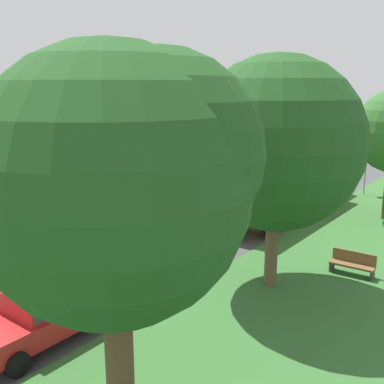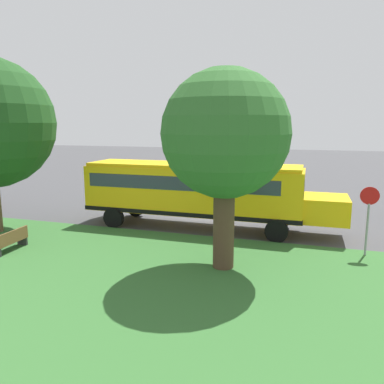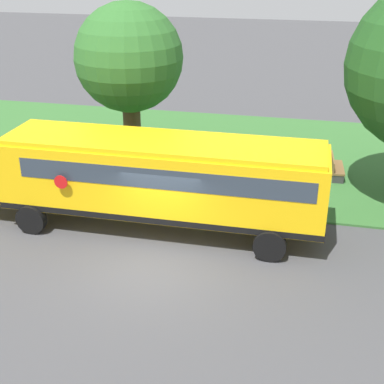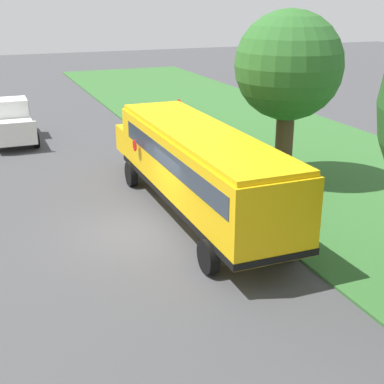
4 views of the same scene
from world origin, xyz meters
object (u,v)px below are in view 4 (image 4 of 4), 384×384
(pickup_truck, at_px, (11,120))
(oak_tree_beside_bus, at_px, (288,65))
(school_bus, at_px, (196,163))
(stop_sign, at_px, (179,120))

(pickup_truck, xyz_separation_m, oak_tree_beside_bus, (-10.05, 11.08, 3.67))
(school_bus, relative_size, stop_sign, 4.53)
(oak_tree_beside_bus, relative_size, stop_sign, 2.51)
(school_bus, distance_m, stop_sign, 7.63)
(stop_sign, bearing_deg, school_bus, 73.86)
(school_bus, bearing_deg, oak_tree_beside_bus, -154.20)
(school_bus, bearing_deg, stop_sign, -106.14)
(school_bus, xyz_separation_m, pickup_truck, (5.18, -13.43, -0.85))
(oak_tree_beside_bus, bearing_deg, school_bus, 25.80)
(school_bus, height_order, oak_tree_beside_bus, oak_tree_beside_bus)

